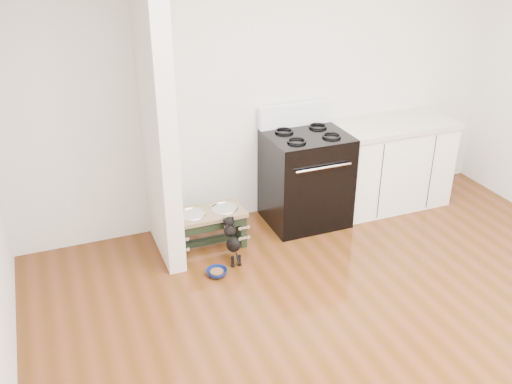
{
  "coord_description": "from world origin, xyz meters",
  "views": [
    {
      "loc": [
        -2.06,
        -2.37,
        2.83
      ],
      "look_at": [
        -0.42,
        1.78,
        0.61
      ],
      "focal_mm": 40.0,
      "sensor_mm": 36.0,
      "label": 1
    }
  ],
  "objects": [
    {
      "name": "cabinet_run",
      "position": [
        1.23,
        2.18,
        0.45
      ],
      "size": [
        1.24,
        0.64,
        0.91
      ],
      "color": "white",
      "rests_on": "ground"
    },
    {
      "name": "oven_range",
      "position": [
        0.25,
        2.16,
        0.48
      ],
      "size": [
        0.76,
        0.69,
        1.14
      ],
      "color": "black",
      "rests_on": "ground"
    },
    {
      "name": "puppy",
      "position": [
        -0.67,
        1.72,
        0.22
      ],
      "size": [
        0.12,
        0.34,
        0.4
      ],
      "color": "black",
      "rests_on": "ground"
    },
    {
      "name": "ground",
      "position": [
        0.0,
        0.0,
        0.0
      ],
      "size": [
        5.0,
        5.0,
        0.0
      ],
      "primitive_type": "plane",
      "color": "#4C290D",
      "rests_on": "ground"
    },
    {
      "name": "dog_feeder",
      "position": [
        -0.79,
        2.03,
        0.26
      ],
      "size": [
        0.66,
        0.35,
        0.38
      ],
      "color": "black",
      "rests_on": "ground"
    },
    {
      "name": "partition_wall",
      "position": [
        -1.18,
        2.1,
        1.35
      ],
      "size": [
        0.15,
        0.8,
        2.7
      ],
      "primitive_type": "cube",
      "color": "silver",
      "rests_on": "ground"
    },
    {
      "name": "floor_bowl",
      "position": [
        -0.88,
        1.54,
        0.03
      ],
      "size": [
        0.18,
        0.18,
        0.06
      ],
      "rotation": [
        0.0,
        0.0,
        0.02
      ],
      "color": "navy",
      "rests_on": "ground"
    },
    {
      "name": "room_shell",
      "position": [
        0.0,
        0.0,
        1.62
      ],
      "size": [
        5.0,
        5.0,
        5.0
      ],
      "color": "silver",
      "rests_on": "ground"
    }
  ]
}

